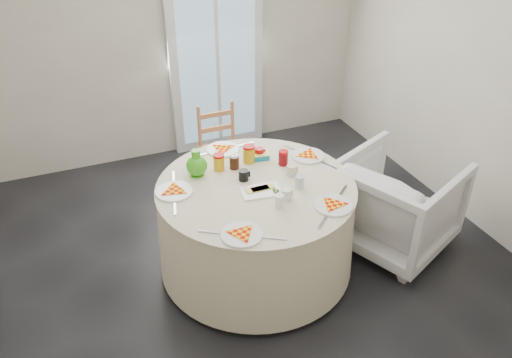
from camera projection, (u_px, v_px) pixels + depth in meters
name	position (u px, v px, depth m)	size (l,w,h in m)	color
floor	(251.00, 258.00, 4.02)	(4.00, 4.00, 0.00)	black
wall_back	(175.00, 31.00, 4.89)	(4.00, 0.02, 2.60)	#BCB5A3
wall_right	(483.00, 70.00, 3.96)	(0.02, 4.00, 2.60)	#BCB5A3
glass_door	(216.00, 53.00, 5.11)	(1.00, 0.08, 2.10)	silver
table	(256.00, 227.00, 3.76)	(1.48, 1.48, 0.75)	beige
wooden_chair	(222.00, 147.00, 4.62)	(0.38, 0.36, 0.85)	#C5714D
armchair	(396.00, 203.00, 3.99)	(0.84, 0.78, 0.86)	silver
place_settings	(256.00, 183.00, 3.55)	(1.42, 1.42, 0.03)	silver
jar_cluster	(250.00, 159.00, 3.73)	(0.54, 0.27, 0.16)	#905213
butter_tub	(261.00, 155.00, 3.86)	(0.12, 0.09, 0.05)	#0D8AAA
green_pitcher	(196.00, 161.00, 3.61)	(0.16, 0.16, 0.20)	green
cheese_platter	(261.00, 189.00, 3.47)	(0.28, 0.18, 0.04)	silver
mugs_glasses	(273.00, 176.00, 3.55)	(0.54, 0.54, 0.10)	#ACA7A7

